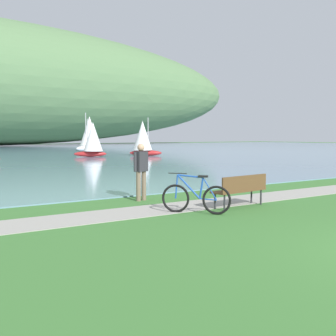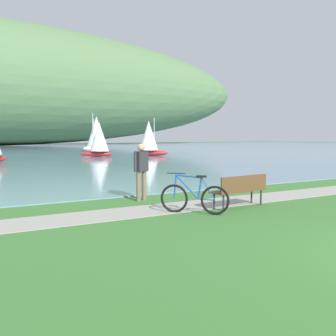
{
  "view_description": "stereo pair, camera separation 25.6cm",
  "coord_description": "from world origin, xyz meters",
  "px_view_note": "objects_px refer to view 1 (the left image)",
  "views": [
    {
      "loc": [
        -7.44,
        -3.01,
        1.95
      ],
      "look_at": [
        -0.46,
        7.33,
        1.0
      ],
      "focal_mm": 45.67,
      "sensor_mm": 36.0,
      "label": 1
    },
    {
      "loc": [
        -7.22,
        -3.15,
        1.95
      ],
      "look_at": [
        -0.46,
        7.33,
        1.0
      ],
      "focal_mm": 45.67,
      "sensor_mm": 36.0,
      "label": 2
    }
  ],
  "objects_px": {
    "bicycle_leaning_near_bench": "(196,198)",
    "sailboat_toward_hillside": "(93,139)",
    "sailboat_far_off": "(89,133)",
    "sailboat_nearest_to_shore": "(143,138)",
    "person_at_shoreline": "(141,168)",
    "park_bench_near_camera": "(241,188)"
  },
  "relations": [
    {
      "from": "bicycle_leaning_near_bench",
      "to": "sailboat_far_off",
      "type": "xyz_separation_m",
      "value": [
        14.92,
        40.63,
        1.84
      ]
    },
    {
      "from": "sailboat_toward_hillside",
      "to": "sailboat_far_off",
      "type": "xyz_separation_m",
      "value": [
        5.46,
        13.23,
        0.6
      ]
    },
    {
      "from": "park_bench_near_camera",
      "to": "person_at_shoreline",
      "type": "distance_m",
      "value": 3.06
    },
    {
      "from": "sailboat_nearest_to_shore",
      "to": "sailboat_toward_hillside",
      "type": "relative_size",
      "value": 1.06
    },
    {
      "from": "park_bench_near_camera",
      "to": "bicycle_leaning_near_bench",
      "type": "height_order",
      "value": "bicycle_leaning_near_bench"
    },
    {
      "from": "person_at_shoreline",
      "to": "sailboat_toward_hillside",
      "type": "bearing_deg",
      "value": 69.02
    },
    {
      "from": "sailboat_far_off",
      "to": "bicycle_leaning_near_bench",
      "type": "bearing_deg",
      "value": -110.17
    },
    {
      "from": "sailboat_nearest_to_shore",
      "to": "sailboat_far_off",
      "type": "bearing_deg",
      "value": 87.06
    },
    {
      "from": "sailboat_nearest_to_shore",
      "to": "sailboat_toward_hillside",
      "type": "bearing_deg",
      "value": 169.16
    },
    {
      "from": "bicycle_leaning_near_bench",
      "to": "sailboat_toward_hillside",
      "type": "xyz_separation_m",
      "value": [
        9.46,
        27.4,
        1.25
      ]
    },
    {
      "from": "bicycle_leaning_near_bench",
      "to": "sailboat_toward_hillside",
      "type": "bearing_deg",
      "value": 70.95
    },
    {
      "from": "sailboat_nearest_to_shore",
      "to": "sailboat_far_off",
      "type": "height_order",
      "value": "sailboat_far_off"
    },
    {
      "from": "bicycle_leaning_near_bench",
      "to": "sailboat_toward_hillside",
      "type": "relative_size",
      "value": 0.41
    },
    {
      "from": "sailboat_toward_hillside",
      "to": "sailboat_far_off",
      "type": "distance_m",
      "value": 14.33
    },
    {
      "from": "sailboat_nearest_to_shore",
      "to": "person_at_shoreline",
      "type": "bearing_deg",
      "value": -120.81
    },
    {
      "from": "sailboat_toward_hillside",
      "to": "sailboat_far_off",
      "type": "bearing_deg",
      "value": 67.57
    },
    {
      "from": "person_at_shoreline",
      "to": "sailboat_nearest_to_shore",
      "type": "distance_m",
      "value": 27.82
    },
    {
      "from": "park_bench_near_camera",
      "to": "sailboat_nearest_to_shore",
      "type": "bearing_deg",
      "value": 64.53
    },
    {
      "from": "sailboat_toward_hillside",
      "to": "sailboat_far_off",
      "type": "height_order",
      "value": "sailboat_far_off"
    },
    {
      "from": "park_bench_near_camera",
      "to": "sailboat_nearest_to_shore",
      "type": "height_order",
      "value": "sailboat_nearest_to_shore"
    },
    {
      "from": "bicycle_leaning_near_bench",
      "to": "sailboat_nearest_to_shore",
      "type": "xyz_separation_m",
      "value": [
        14.19,
        26.49,
        1.34
      ]
    },
    {
      "from": "sailboat_toward_hillside",
      "to": "sailboat_nearest_to_shore",
      "type": "bearing_deg",
      "value": -10.84
    }
  ]
}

